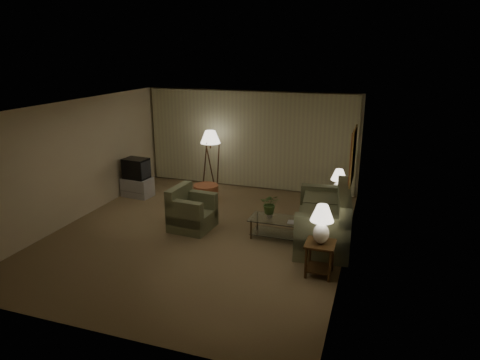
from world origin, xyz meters
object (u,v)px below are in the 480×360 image
(table_lamp_far, at_px, (339,180))
(tv_cabinet, at_px, (137,187))
(ottoman, at_px, (206,193))
(armchair, at_px, (192,213))
(coffee_table, at_px, (277,225))
(side_table_far, at_px, (337,204))
(floor_lamp, at_px, (211,159))
(crt_tv, at_px, (136,168))
(sofa, at_px, (323,221))
(table_lamp_near, at_px, (322,221))
(vase, at_px, (270,215))
(side_table_near, at_px, (320,253))

(table_lamp_far, xyz_separation_m, tv_cabinet, (-5.20, 0.01, -0.71))
(tv_cabinet, relative_size, ottoman, 1.29)
(armchair, xyz_separation_m, coffee_table, (1.85, 0.13, -0.09))
(side_table_far, bearing_deg, floor_lamp, 162.29)
(crt_tv, relative_size, floor_lamp, 0.39)
(sofa, relative_size, coffee_table, 2.04)
(armchair, height_order, crt_tv, crt_tv)
(sofa, distance_m, tv_cabinet, 5.21)
(table_lamp_near, bearing_deg, floor_lamp, 133.55)
(ottoman, bearing_deg, coffee_table, -35.47)
(tv_cabinet, bearing_deg, table_lamp_far, 5.27)
(side_table_far, distance_m, table_lamp_near, 2.67)
(ottoman, distance_m, vase, 2.68)
(side_table_far, bearing_deg, table_lamp_near, -90.00)
(side_table_far, xyz_separation_m, table_lamp_near, (0.00, -2.60, 0.61))
(side_table_far, xyz_separation_m, tv_cabinet, (-5.20, 0.01, -0.14))
(side_table_far, bearing_deg, vase, -132.07)
(side_table_far, relative_size, tv_cabinet, 0.74)
(coffee_table, relative_size, crt_tv, 1.69)
(tv_cabinet, distance_m, ottoman, 1.88)
(tv_cabinet, relative_size, floor_lamp, 0.49)
(armchair, distance_m, side_table_near, 3.12)
(coffee_table, xyz_separation_m, crt_tv, (-4.13, 1.36, 0.49))
(table_lamp_far, bearing_deg, vase, -132.07)
(coffee_table, xyz_separation_m, vase, (-0.15, -0.00, 0.21))
(ottoman, bearing_deg, sofa, -25.46)
(vase, bearing_deg, coffee_table, 0.00)
(sofa, height_order, tv_cabinet, sofa)
(sofa, bearing_deg, tv_cabinet, -110.90)
(sofa, relative_size, side_table_near, 3.75)
(side_table_near, height_order, side_table_far, same)
(sofa, xyz_separation_m, vase, (-1.07, -0.10, 0.04))
(sofa, height_order, side_table_near, sofa)
(side_table_far, bearing_deg, table_lamp_far, -26.57)
(floor_lamp, bearing_deg, side_table_far, -17.71)
(sofa, xyz_separation_m, side_table_far, (0.15, 1.25, -0.05))
(armchair, xyz_separation_m, side_table_far, (2.91, 1.48, 0.03))
(side_table_far, bearing_deg, armchair, -153.07)
(vase, bearing_deg, side_table_near, -45.73)
(side_table_far, xyz_separation_m, vase, (-1.22, -1.35, 0.09))
(table_lamp_far, distance_m, crt_tv, 5.20)
(side_table_near, bearing_deg, ottoman, 139.34)
(armchair, relative_size, vase, 7.32)
(table_lamp_near, bearing_deg, table_lamp_far, 90.00)
(crt_tv, bearing_deg, table_lamp_near, -21.27)
(sofa, xyz_separation_m, crt_tv, (-5.05, 1.26, 0.32))
(armchair, relative_size, ottoman, 1.57)
(floor_lamp, relative_size, vase, 12.29)
(floor_lamp, bearing_deg, tv_cabinet, -145.76)
(armchair, distance_m, table_lamp_near, 3.19)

